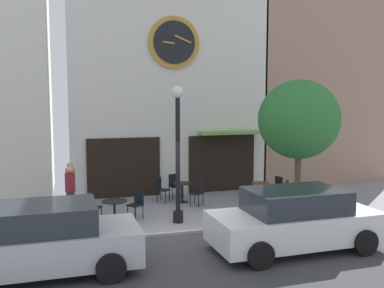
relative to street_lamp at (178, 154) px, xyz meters
name	(u,v)px	position (x,y,z in m)	size (l,w,h in m)	color
ground_plane	(194,242)	(-0.04, -1.88, -2.15)	(25.33, 11.68, 0.13)	gray
clock_building	(168,51)	(0.85, 4.97, 3.61)	(8.01, 3.27, 11.15)	silver
neighbor_building_right	(313,50)	(8.12, 5.85, 3.92)	(6.69, 3.79, 12.11)	#9E7A66
street_lamp	(178,154)	(0.00, 0.00, 0.00)	(0.36, 0.36, 4.20)	black
street_tree	(299,120)	(4.03, -0.14, 1.00)	(2.70, 2.43, 4.42)	brown
cafe_table_center	(114,207)	(-1.91, 0.34, -1.59)	(0.76, 0.76, 0.73)	black
cafe_table_center_right	(182,189)	(0.79, 2.46, -1.64)	(0.66, 0.66, 0.73)	black
cafe_table_near_curb	(260,189)	(3.49, 1.53, -1.62)	(0.66, 0.66, 0.76)	black
cafe_chair_near_lamp	(161,188)	(0.06, 2.76, -1.60)	(0.56, 0.56, 0.90)	black
cafe_chair_under_awning	(277,186)	(4.26, 1.76, -1.60)	(0.50, 0.50, 0.90)	black
cafe_chair_corner	(284,190)	(4.21, 1.09, -1.60)	(0.56, 0.56, 0.90)	black
cafe_chair_left_end	(199,191)	(1.21, 1.76, -1.60)	(0.57, 0.57, 0.90)	black
cafe_chair_by_entrance	(137,202)	(-1.15, 0.78, -1.60)	(0.56, 0.56, 0.90)	black
cafe_chair_near_tree	(174,184)	(0.69, 3.29, -1.60)	(0.45, 0.45, 0.90)	black
cafe_chair_curbside	(92,205)	(-2.56, 0.82, -1.60)	(0.52, 0.52, 0.90)	black
pedestrian_maroon	(70,191)	(-3.18, 1.46, -1.27)	(0.37, 0.37, 1.67)	#2D2D38
pedestrian_orange	(70,186)	(-3.17, 2.39, -1.27)	(0.44, 0.44, 1.67)	#2D2D38
parked_car_silver	(40,240)	(-3.86, -3.02, -1.37)	(4.33, 2.08, 1.55)	#B7BABF
parked_car_white	(295,220)	(2.26, -3.14, -1.37)	(4.35, 2.12, 1.55)	white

